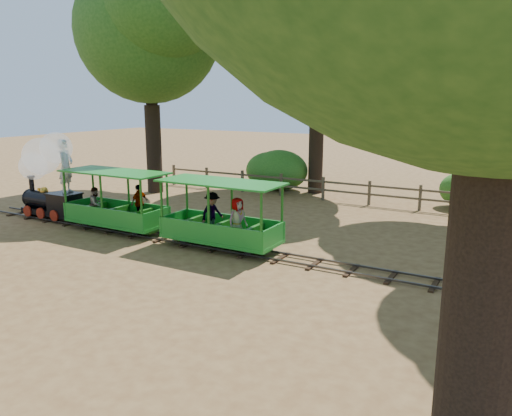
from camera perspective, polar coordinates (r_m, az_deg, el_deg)
The scene contains 11 objects.
ground at distance 14.02m, azimuth -0.86°, elevation -5.22°, with size 90.00×90.00×0.00m, color olive.
track at distance 14.00m, azimuth -0.86°, elevation -4.96°, with size 22.00×1.00×0.10m.
locomotive at distance 19.18m, azimuth -22.79°, elevation 4.10°, with size 2.77×1.30×3.19m.
carriage_front at distance 16.80m, azimuth -15.64°, elevation 0.01°, with size 3.61×1.47×1.88m.
carriage_rear at distance 14.26m, azimuth -3.99°, elevation -1.56°, with size 3.61×1.47×1.88m.
oak_nw at distance 23.54m, azimuth -12.13°, elevation 20.05°, with size 7.89×6.94×10.32m.
oak_nc at distance 23.09m, azimuth 7.25°, elevation 20.22°, with size 8.43×7.42×10.44m.
fence at distance 20.99m, azimuth 10.22°, elevation 2.16°, with size 18.10×0.10×1.00m.
shrub_west at distance 23.76m, azimuth 1.78°, elevation 4.30°, with size 2.58×1.98×1.78m, color #2D6B1E.
shrub_mid_w at distance 23.55m, azimuth 2.73°, elevation 4.36°, with size 2.73×2.10×1.89m, color #2D6B1E.
shrub_mid_e at distance 21.24m, azimuth 22.99°, elevation 1.90°, with size 2.11×1.62×1.46m, color #2D6B1E.
Camera 1 is at (6.75, -11.53, 4.26)m, focal length 35.00 mm.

